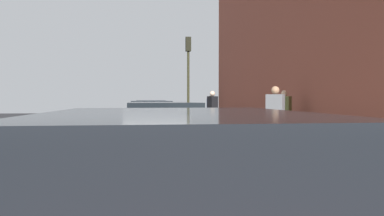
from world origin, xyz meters
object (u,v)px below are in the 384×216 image
(pedestrian_blue_coat, at_px, (210,107))
(rolling_suitcase, at_px, (288,130))
(parked_car_silver, at_px, (151,119))
(traffic_light_pole, at_px, (188,67))
(pedestrian_olive_coat, at_px, (284,112))
(pedestrian_black_coat, at_px, (212,110))
(pedestrian_grey_coat, at_px, (275,115))
(parked_car_navy, at_px, (151,113))
(parked_car_green, at_px, (162,133))

(pedestrian_blue_coat, bearing_deg, rolling_suitcase, -175.24)
(parked_car_silver, distance_m, traffic_light_pole, 4.06)
(pedestrian_olive_coat, bearing_deg, pedestrian_black_coat, 45.54)
(pedestrian_olive_coat, bearing_deg, pedestrian_grey_coat, 154.16)
(pedestrian_olive_coat, bearing_deg, parked_car_navy, 32.44)
(parked_car_silver, bearing_deg, parked_car_navy, -0.70)
(pedestrian_black_coat, distance_m, traffic_light_pole, 3.27)
(parked_car_green, relative_size, pedestrian_blue_coat, 2.83)
(pedestrian_grey_coat, bearing_deg, parked_car_green, 112.54)
(pedestrian_grey_coat, bearing_deg, parked_car_navy, 17.74)
(pedestrian_olive_coat, distance_m, pedestrian_grey_coat, 3.40)
(pedestrian_grey_coat, distance_m, rolling_suitcase, 3.10)
(pedestrian_black_coat, xyz_separation_m, rolling_suitcase, (-2.72, -2.35, -0.68))
(pedestrian_blue_coat, relative_size, traffic_light_pole, 0.37)
(parked_car_navy, bearing_deg, pedestrian_black_coat, -154.61)
(parked_car_navy, height_order, pedestrian_grey_coat, pedestrian_grey_coat)
(parked_car_navy, bearing_deg, pedestrian_grey_coat, -162.26)
(pedestrian_blue_coat, distance_m, rolling_suitcase, 11.14)
(parked_car_silver, distance_m, rolling_suitcase, 5.60)
(parked_car_green, distance_m, traffic_light_pole, 9.63)
(traffic_light_pole, bearing_deg, pedestrian_blue_coat, -20.25)
(parked_car_green, xyz_separation_m, pedestrian_black_coat, (6.76, -2.50, 0.34))
(parked_car_navy, distance_m, pedestrian_olive_coat, 9.23)
(pedestrian_blue_coat, bearing_deg, parked_car_green, 165.44)
(parked_car_green, relative_size, traffic_light_pole, 1.05)
(rolling_suitcase, bearing_deg, pedestrian_olive_coat, -0.03)
(traffic_light_pole, bearing_deg, parked_car_navy, 30.64)
(pedestrian_olive_coat, relative_size, rolling_suitcase, 1.96)
(pedestrian_olive_coat, xyz_separation_m, rolling_suitcase, (-0.42, 0.00, -0.67))
(parked_car_green, relative_size, parked_car_navy, 1.14)
(parked_car_green, height_order, traffic_light_pole, traffic_light_pole)
(parked_car_navy, distance_m, pedestrian_black_coat, 6.08)
(pedestrian_grey_coat, height_order, traffic_light_pole, traffic_light_pole)
(traffic_light_pole, relative_size, rolling_suitcase, 4.99)
(pedestrian_black_coat, bearing_deg, traffic_light_pole, 17.93)
(parked_car_navy, bearing_deg, pedestrian_olive_coat, -147.56)
(traffic_light_pole, bearing_deg, rolling_suitcase, -148.63)
(pedestrian_olive_coat, xyz_separation_m, traffic_light_pole, (4.70, 3.12, 2.09))
(traffic_light_pole, height_order, rolling_suitcase, traffic_light_pole)
(parked_car_green, bearing_deg, pedestrian_grey_coat, -67.46)
(parked_car_green, relative_size, pedestrian_black_coat, 2.64)
(pedestrian_olive_coat, relative_size, traffic_light_pole, 0.39)
(parked_car_green, xyz_separation_m, traffic_light_pole, (9.16, -1.73, 2.43))
(parked_car_green, height_order, pedestrian_black_coat, pedestrian_black_coat)
(pedestrian_olive_coat, relative_size, pedestrian_grey_coat, 0.98)
(pedestrian_olive_coat, height_order, rolling_suitcase, pedestrian_olive_coat)
(pedestrian_black_coat, height_order, traffic_light_pole, traffic_light_pole)
(parked_car_green, distance_m, pedestrian_grey_coat, 3.67)
(parked_car_green, xyz_separation_m, rolling_suitcase, (4.04, -4.85, -0.33))
(parked_car_navy, height_order, pedestrian_blue_coat, pedestrian_blue_coat)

